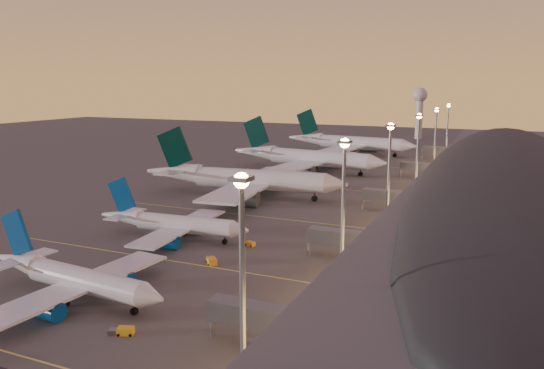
% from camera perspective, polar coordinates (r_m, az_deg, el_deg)
% --- Properties ---
extents(ground, '(700.00, 700.00, 0.00)m').
position_cam_1_polar(ground, '(115.20, -10.11, -7.22)').
color(ground, '#484542').
extents(airliner_narrow_south, '(38.84, 34.81, 13.87)m').
position_cam_1_polar(airliner_narrow_south, '(95.33, -20.66, -9.37)').
color(airliner_narrow_south, silver).
rests_on(airliner_narrow_south, ground).
extents(airliner_narrow_north, '(38.38, 34.36, 13.71)m').
position_cam_1_polar(airliner_narrow_north, '(124.71, -10.69, -4.14)').
color(airliner_narrow_north, silver).
rests_on(airliner_narrow_north, ground).
extents(airliner_wide_near, '(67.78, 62.07, 21.68)m').
position_cam_1_polar(airliner_wide_near, '(167.60, -3.20, 0.59)').
color(airliner_wide_near, silver).
rests_on(airliner_wide_near, ground).
extents(airliner_wide_mid, '(68.25, 62.57, 21.83)m').
position_cam_1_polar(airliner_wide_mid, '(216.00, 3.67, 2.91)').
color(airliner_wide_mid, silver).
rests_on(airliner_wide_mid, ground).
extents(airliner_wide_far, '(69.25, 63.62, 22.16)m').
position_cam_1_polar(airliner_wide_far, '(272.40, 8.31, 4.49)').
color(airliner_wide_far, silver).
rests_on(airliner_wide_far, ground).
extents(terminal_building, '(56.35, 255.00, 17.46)m').
position_cam_1_polar(terminal_building, '(165.05, 23.51, 0.66)').
color(terminal_building, '#4B4C51').
rests_on(terminal_building, ground).
extents(light_masts, '(2.20, 217.20, 25.90)m').
position_cam_1_polar(light_masts, '(158.58, 14.34, 4.06)').
color(light_masts, gray).
rests_on(light_masts, ground).
extents(radar_tower, '(9.00, 9.00, 32.50)m').
position_cam_1_polar(radar_tower, '(354.51, 15.61, 8.28)').
color(radar_tower, silver).
rests_on(radar_tower, ground).
extents(lane_markings, '(90.00, 180.36, 0.00)m').
position_cam_1_polar(lane_markings, '(148.68, -1.49, -2.92)').
color(lane_markings, '#D8C659').
rests_on(lane_markings, ground).
extents(baggage_tug_a, '(3.81, 2.62, 1.06)m').
position_cam_1_polar(baggage_tug_a, '(81.57, -15.78, -14.93)').
color(baggage_tug_a, '#EDA31A').
rests_on(baggage_tug_a, ground).
extents(baggage_tug_b, '(3.62, 1.85, 1.03)m').
position_cam_1_polar(baggage_tug_b, '(75.51, -1.35, -16.71)').
color(baggage_tug_b, '#EDA31A').
rests_on(baggage_tug_b, ground).
extents(baggage_tug_c, '(3.42, 2.17, 0.95)m').
position_cam_1_polar(baggage_tug_c, '(118.27, -2.48, -6.35)').
color(baggage_tug_c, '#EDA31A').
rests_on(baggage_tug_c, ground).
extents(baggage_tug_d, '(3.95, 4.07, 1.22)m').
position_cam_1_polar(baggage_tug_d, '(107.53, -6.56, -8.13)').
color(baggage_tug_d, '#EDA31A').
rests_on(baggage_tug_d, ground).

